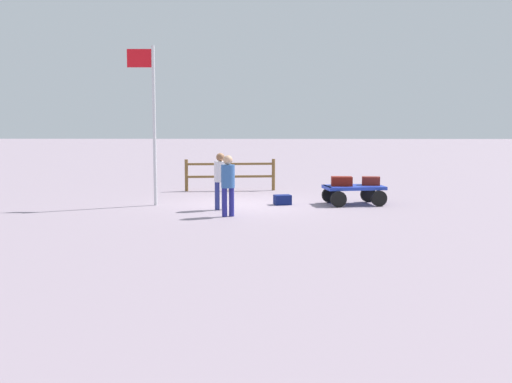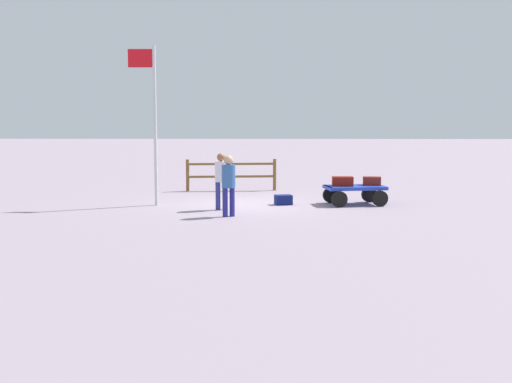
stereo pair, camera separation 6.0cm
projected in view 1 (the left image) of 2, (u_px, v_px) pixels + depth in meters
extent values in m
plane|color=gray|center=(246.00, 204.00, 19.67)|extent=(120.00, 120.00, 0.00)
cube|color=#2038B1|center=(354.00, 187.00, 19.55)|extent=(1.94, 1.27, 0.10)
cube|color=#2038B1|center=(327.00, 188.00, 19.42)|extent=(0.23, 0.94, 0.10)
cylinder|color=black|center=(339.00, 199.00, 18.98)|extent=(0.49, 0.20, 0.48)
cylinder|color=black|center=(330.00, 195.00, 19.99)|extent=(0.49, 0.20, 0.48)
cylinder|color=black|center=(379.00, 198.00, 19.17)|extent=(0.49, 0.20, 0.48)
cylinder|color=black|center=(368.00, 194.00, 20.18)|extent=(0.49, 0.20, 0.48)
cube|color=maroon|center=(342.00, 181.00, 19.50)|extent=(0.64, 0.42, 0.28)
cube|color=maroon|center=(371.00, 181.00, 19.71)|extent=(0.58, 0.40, 0.26)
cube|color=navy|center=(282.00, 200.00, 19.55)|extent=(0.57, 0.47, 0.30)
cylinder|color=navy|center=(232.00, 202.00, 17.22)|extent=(0.14, 0.14, 0.78)
cylinder|color=navy|center=(225.00, 202.00, 17.15)|extent=(0.14, 0.14, 0.78)
cylinder|color=#305B9E|center=(228.00, 176.00, 17.10)|extent=(0.48, 0.48, 0.62)
sphere|color=tan|center=(228.00, 160.00, 17.05)|extent=(0.26, 0.26, 0.26)
cylinder|color=navy|center=(224.00, 196.00, 18.46)|extent=(0.14, 0.14, 0.82)
cylinder|color=navy|center=(217.00, 196.00, 18.43)|extent=(0.14, 0.14, 0.82)
cylinder|color=silver|center=(220.00, 172.00, 18.36)|extent=(0.44, 0.44, 0.59)
sphere|color=#8C5D3D|center=(220.00, 157.00, 18.32)|extent=(0.24, 0.24, 0.24)
cylinder|color=silver|center=(154.00, 127.00, 19.17)|extent=(0.10, 0.10, 4.79)
cube|color=red|center=(139.00, 58.00, 18.94)|extent=(0.73, 0.04, 0.54)
cylinder|color=brown|center=(273.00, 175.00, 23.36)|extent=(0.12, 0.12, 1.15)
cylinder|color=brown|center=(230.00, 175.00, 23.23)|extent=(0.12, 0.12, 1.15)
cylinder|color=brown|center=(186.00, 175.00, 23.10)|extent=(0.12, 0.12, 1.15)
cube|color=brown|center=(230.00, 164.00, 23.19)|extent=(3.17, 0.39, 0.08)
cube|color=brown|center=(230.00, 177.00, 23.24)|extent=(3.17, 0.39, 0.08)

